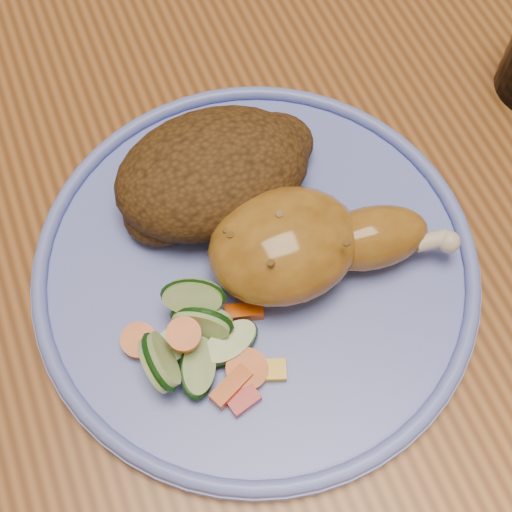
% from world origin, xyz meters
% --- Properties ---
extents(ground, '(4.00, 4.00, 0.00)m').
position_xyz_m(ground, '(0.00, 0.00, 0.00)').
color(ground, brown).
rests_on(ground, ground).
extents(dining_table, '(0.90, 1.40, 0.75)m').
position_xyz_m(dining_table, '(0.00, 0.00, 0.67)').
color(dining_table, brown).
rests_on(dining_table, ground).
extents(plate, '(0.30, 0.30, 0.01)m').
position_xyz_m(plate, '(-0.07, -0.06, 0.76)').
color(plate, '#6879DC').
rests_on(plate, dining_table).
extents(plate_rim, '(0.30, 0.30, 0.01)m').
position_xyz_m(plate_rim, '(-0.07, -0.06, 0.77)').
color(plate_rim, '#6879DC').
rests_on(plate_rim, plate).
extents(chicken_leg, '(0.16, 0.08, 0.05)m').
position_xyz_m(chicken_leg, '(-0.04, -0.07, 0.79)').
color(chicken_leg, '#A66E22').
rests_on(chicken_leg, plate).
extents(rice_pilaf, '(0.14, 0.10, 0.06)m').
position_xyz_m(rice_pilaf, '(-0.08, 0.00, 0.78)').
color(rice_pilaf, '#492D12').
rests_on(rice_pilaf, plate).
extents(vegetable_pile, '(0.09, 0.10, 0.05)m').
position_xyz_m(vegetable_pile, '(-0.13, -0.10, 0.77)').
color(vegetable_pile, '#A50A05').
rests_on(vegetable_pile, plate).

